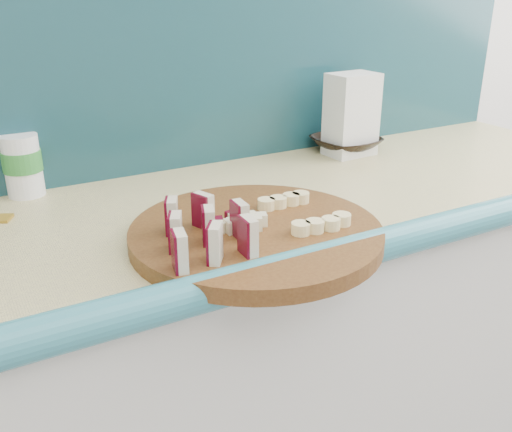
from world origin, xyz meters
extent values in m
cube|color=silver|center=(0.10, 1.50, 0.44)|extent=(2.20, 0.60, 0.88)
cube|color=#E9DA88|center=(0.10, 1.50, 0.90)|extent=(2.20, 0.60, 0.03)
cube|color=teal|center=(0.10, 1.20, 0.90)|extent=(2.20, 0.06, 0.03)
cube|color=teal|center=(0.10, 1.79, 1.16)|extent=(2.20, 0.02, 0.50)
cylinder|color=#48250F|center=(0.12, 1.32, 0.92)|extent=(0.45, 0.45, 0.03)
cube|color=beige|center=(-0.05, 1.23, 0.97)|extent=(0.02, 0.04, 0.06)
cube|color=#4B0515|center=(-0.06, 1.23, 0.97)|extent=(0.00, 0.04, 0.06)
cube|color=beige|center=(-0.03, 1.30, 0.97)|extent=(0.02, 0.04, 0.06)
cube|color=#4B0515|center=(-0.04, 1.30, 0.97)|extent=(0.00, 0.04, 0.06)
cube|color=beige|center=(-0.01, 1.37, 0.97)|extent=(0.02, 0.04, 0.06)
cube|color=#4B0515|center=(-0.02, 1.37, 0.97)|extent=(0.00, 0.04, 0.06)
cube|color=beige|center=(0.01, 1.23, 0.97)|extent=(0.02, 0.04, 0.06)
cube|color=#4B0515|center=(0.00, 1.23, 0.97)|extent=(0.00, 0.04, 0.06)
cube|color=beige|center=(0.03, 1.30, 0.97)|extent=(0.02, 0.04, 0.06)
cube|color=#4B0515|center=(0.02, 1.30, 0.97)|extent=(0.00, 0.04, 0.06)
cube|color=beige|center=(0.05, 1.36, 0.97)|extent=(0.02, 0.04, 0.06)
cube|color=#4B0515|center=(0.04, 1.36, 0.97)|extent=(0.00, 0.04, 0.06)
cube|color=beige|center=(0.06, 1.23, 0.97)|extent=(0.02, 0.04, 0.06)
cube|color=#4B0515|center=(0.05, 1.23, 0.97)|extent=(0.00, 0.04, 0.06)
cube|color=beige|center=(0.08, 1.30, 0.97)|extent=(0.02, 0.04, 0.06)
cube|color=#4B0515|center=(0.07, 1.30, 0.97)|extent=(0.00, 0.04, 0.06)
cube|color=beige|center=(0.11, 1.32, 0.95)|extent=(0.02, 0.02, 0.02)
cube|color=beige|center=(0.11, 1.33, 0.95)|extent=(0.02, 0.02, 0.02)
cube|color=#4B0515|center=(0.11, 1.34, 0.95)|extent=(0.02, 0.02, 0.02)
cube|color=beige|center=(0.10, 1.33, 0.95)|extent=(0.02, 0.02, 0.02)
cube|color=beige|center=(0.09, 1.34, 0.95)|extent=(0.02, 0.02, 0.02)
cube|color=beige|center=(0.08, 1.34, 0.95)|extent=(0.02, 0.02, 0.02)
cube|color=beige|center=(0.08, 1.33, 0.95)|extent=(0.02, 0.02, 0.02)
cube|color=beige|center=(0.07, 1.32, 0.95)|extent=(0.02, 0.02, 0.02)
cube|color=#4B0515|center=(0.07, 1.31, 0.95)|extent=(0.02, 0.02, 0.02)
cube|color=beige|center=(0.09, 1.31, 0.95)|extent=(0.02, 0.02, 0.02)
cube|color=beige|center=(0.09, 1.30, 0.95)|extent=(0.02, 0.02, 0.02)
cube|color=beige|center=(0.10, 1.31, 0.95)|extent=(0.02, 0.02, 0.02)
cube|color=beige|center=(0.11, 1.31, 0.95)|extent=(0.02, 0.02, 0.02)
cube|color=beige|center=(0.12, 1.31, 0.95)|extent=(0.02, 0.02, 0.02)
cylinder|color=#FBE499|center=(0.18, 1.25, 0.95)|extent=(0.03, 0.03, 0.02)
cylinder|color=#FBE499|center=(0.20, 1.25, 0.95)|extent=(0.03, 0.03, 0.02)
cylinder|color=#FBE499|center=(0.23, 1.25, 0.95)|extent=(0.03, 0.03, 0.02)
cylinder|color=#FBE499|center=(0.26, 1.25, 0.95)|extent=(0.03, 0.03, 0.02)
cylinder|color=#FBE499|center=(0.18, 1.38, 0.95)|extent=(0.03, 0.03, 0.02)
cylinder|color=#FBE499|center=(0.21, 1.38, 0.95)|extent=(0.03, 0.03, 0.02)
cylinder|color=#FBE499|center=(0.23, 1.38, 0.95)|extent=(0.03, 0.03, 0.02)
cylinder|color=#FBE499|center=(0.26, 1.38, 0.95)|extent=(0.03, 0.03, 0.02)
imported|color=black|center=(0.60, 1.69, 0.93)|extent=(0.18, 0.18, 0.04)
cube|color=white|center=(0.60, 1.67, 1.01)|extent=(0.13, 0.09, 0.21)
cylinder|color=white|center=(-0.19, 1.76, 0.98)|extent=(0.08, 0.08, 0.13)
cylinder|color=green|center=(-0.19, 1.76, 0.99)|extent=(0.08, 0.08, 0.04)
camera|label=1|loc=(-0.32, 0.53, 1.33)|focal=40.00mm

